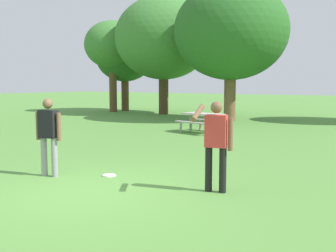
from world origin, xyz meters
The scene contains 9 objects.
ground_plane centered at (0.00, 0.00, 0.00)m, with size 120.00×120.00×0.00m, color #568E3D.
person_thrower centered at (1.93, 1.32, 0.96)m, with size 0.60×0.76×1.64m.
person_catcher centered at (-1.56, 0.53, 0.94)m, with size 0.60×0.30×1.64m.
frisbee centered at (-0.53, 1.24, 0.01)m, with size 0.30×0.30×0.03m, color white.
picnic_table_near centered at (-2.42, 8.92, 0.56)m, with size 1.98×1.78×0.77m.
tree_tall_left centered at (-13.00, 15.80, 4.42)m, with size 3.73×3.73×6.07m.
tree_broad_center centered at (-12.99, 17.05, 3.70)m, with size 3.98×3.98×5.43m.
tree_far_right centered at (-9.00, 15.96, 4.68)m, with size 6.00×6.00×7.25m.
tree_slender_mid centered at (-3.71, 14.24, 4.56)m, with size 5.83×5.83×7.05m.
Camera 1 is at (5.15, -5.15, 1.97)m, focal length 43.44 mm.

